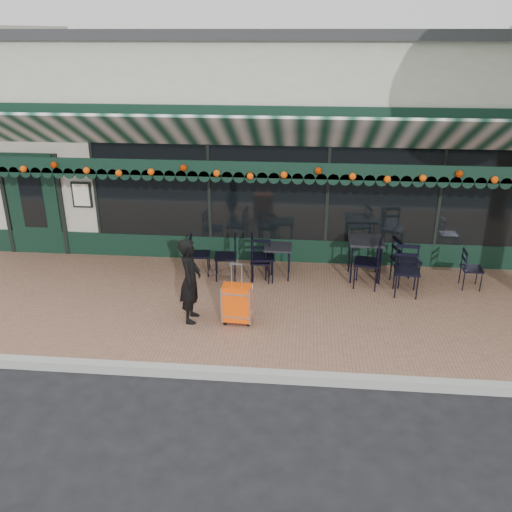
# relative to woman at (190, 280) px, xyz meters

# --- Properties ---
(ground) EXTENTS (80.00, 80.00, 0.00)m
(ground) POSITION_rel_woman_xyz_m (0.88, -1.32, -0.88)
(ground) COLOR black
(ground) RESTS_ON ground
(sidewalk) EXTENTS (18.00, 4.00, 0.15)m
(sidewalk) POSITION_rel_woman_xyz_m (0.88, 0.68, -0.80)
(sidewalk) COLOR brown
(sidewalk) RESTS_ON ground
(curb) EXTENTS (18.00, 0.16, 0.15)m
(curb) POSITION_rel_woman_xyz_m (0.88, -1.40, -0.80)
(curb) COLOR #9E9E99
(curb) RESTS_ON ground
(restaurant_building) EXTENTS (12.00, 9.60, 4.50)m
(restaurant_building) POSITION_rel_woman_xyz_m (0.88, 6.52, 1.40)
(restaurant_building) COLOR #A39D8D
(restaurant_building) RESTS_ON ground
(woman) EXTENTS (0.36, 0.54, 1.45)m
(woman) POSITION_rel_woman_xyz_m (0.00, 0.00, 0.00)
(woman) COLOR black
(woman) RESTS_ON sidewalk
(suitcase) EXTENTS (0.49, 0.29, 1.08)m
(suitcase) POSITION_rel_woman_xyz_m (0.78, -0.04, -0.37)
(suitcase) COLOR #FE4A08
(suitcase) RESTS_ON sidewalk
(cafe_table_a) EXTENTS (0.65, 0.65, 0.81)m
(cafe_table_a) POSITION_rel_woman_xyz_m (3.03, 1.97, -0.00)
(cafe_table_a) COLOR black
(cafe_table_a) RESTS_ON sidewalk
(cafe_table_b) EXTENTS (0.52, 0.52, 0.65)m
(cafe_table_b) POSITION_rel_woman_xyz_m (1.34, 1.87, -0.15)
(cafe_table_b) COLOR black
(cafe_table_b) RESTS_ON sidewalk
(chair_a_left) EXTENTS (0.58, 0.58, 0.97)m
(chair_a_left) POSITION_rel_woman_xyz_m (3.04, 1.59, -0.24)
(chair_a_left) COLOR black
(chair_a_left) RESTS_ON sidewalk
(chair_a_right) EXTENTS (0.59, 0.59, 0.96)m
(chair_a_right) POSITION_rel_woman_xyz_m (3.79, 1.77, -0.25)
(chair_a_right) COLOR black
(chair_a_right) RESTS_ON sidewalk
(chair_a_front) EXTENTS (0.50, 0.50, 0.93)m
(chair_a_front) POSITION_rel_woman_xyz_m (3.73, 1.31, -0.26)
(chair_a_front) COLOR black
(chair_a_front) RESTS_ON sidewalk
(chair_a_extra) EXTENTS (0.39, 0.39, 0.76)m
(chair_a_extra) POSITION_rel_woman_xyz_m (5.00, 1.71, -0.35)
(chair_a_extra) COLOR black
(chair_a_extra) RESTS_ON sidewalk
(chair_b_left) EXTENTS (0.49, 0.49, 0.89)m
(chair_b_left) POSITION_rel_woman_xyz_m (0.33, 1.72, -0.28)
(chair_b_left) COLOR black
(chair_b_left) RESTS_ON sidewalk
(chair_b_right) EXTENTS (0.52, 0.52, 0.93)m
(chair_b_right) POSITION_rel_woman_xyz_m (1.05, 1.71, -0.26)
(chair_b_right) COLOR black
(chair_b_right) RESTS_ON sidewalk
(chair_b_front) EXTENTS (0.41, 0.41, 0.80)m
(chair_b_front) POSITION_rel_woman_xyz_m (1.02, 1.67, -0.33)
(chair_b_front) COLOR black
(chair_b_front) RESTS_ON sidewalk
(chair_solo) EXTENTS (0.44, 0.44, 0.81)m
(chair_solo) POSITION_rel_woman_xyz_m (-0.21, 1.86, -0.32)
(chair_solo) COLOR black
(chair_solo) RESTS_ON sidewalk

